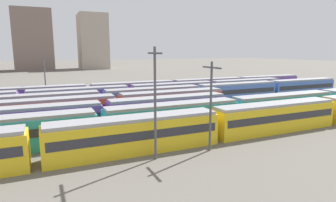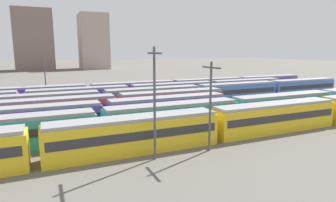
{
  "view_description": "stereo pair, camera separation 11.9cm",
  "coord_description": "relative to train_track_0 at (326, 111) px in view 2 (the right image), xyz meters",
  "views": [
    {
      "loc": [
        12.22,
        -26.77,
        10.31
      ],
      "look_at": [
        31.17,
        15.6,
        2.04
      ],
      "focal_mm": 30.09,
      "sensor_mm": 36.0,
      "label": 1
    },
    {
      "loc": [
        12.33,
        -26.82,
        10.31
      ],
      "look_at": [
        31.17,
        15.6,
        2.04
      ],
      "focal_mm": 30.09,
      "sensor_mm": 36.0,
      "label": 2
    }
  ],
  "objects": [
    {
      "name": "catenary_pole_2",
      "position": [
        -27.28,
        -2.73,
        4.01
      ],
      "size": [
        0.24,
        3.2,
        10.71
      ],
      "color": "#4C4C51",
      "rests_on": "ground_plane"
    },
    {
      "name": "distant_building_2",
      "position": [
        -39.7,
        144.44,
        14.27
      ],
      "size": [
        19.37,
        16.63,
        32.35
      ],
      "primitive_type": "cube",
      "color": "#7A665B",
      "rests_on": "ground_plane"
    },
    {
      "name": "train_track_2",
      "position": [
        -38.89,
        10.4,
        -0.0
      ],
      "size": [
        55.8,
        3.06,
        3.75
      ],
      "color": "#6B429E",
      "rests_on": "ground_plane"
    },
    {
      "name": "catenary_pole_1",
      "position": [
        -36.26,
        34.41,
        3.13
      ],
      "size": [
        0.24,
        3.2,
        9.01
      ],
      "color": "#4C4C51",
      "rests_on": "ground_plane"
    },
    {
      "name": "train_track_3",
      "position": [
        -35.86,
        15.6,
        -0.0
      ],
      "size": [
        55.8,
        3.06,
        3.75
      ],
      "color": "#BC4C38",
      "rests_on": "ground_plane"
    },
    {
      "name": "distant_building_3",
      "position": [
        -8.31,
        144.44,
        13.78
      ],
      "size": [
        15.54,
        18.61,
        31.36
      ],
      "primitive_type": "cube",
      "color": "#A89989",
      "rests_on": "ground_plane"
    },
    {
      "name": "train_track_1",
      "position": [
        -12.17,
        5.2,
        0.0
      ],
      "size": [
        112.5,
        3.06,
        3.75
      ],
      "color": "teal",
      "rests_on": "ground_plane"
    },
    {
      "name": "train_track_6",
      "position": [
        -18.96,
        31.2,
        0.0
      ],
      "size": [
        93.6,
        3.06,
        3.75
      ],
      "color": "#6B429E",
      "rests_on": "ground_plane"
    },
    {
      "name": "train_track_5",
      "position": [
        -21.31,
        26.0,
        0.0
      ],
      "size": [
        74.7,
        3.06,
        3.75
      ],
      "color": "#6B429E",
      "rests_on": "ground_plane"
    },
    {
      "name": "train_track_4",
      "position": [
        -18.33,
        20.8,
        0.0
      ],
      "size": [
        93.6,
        3.06,
        3.75
      ],
      "color": "#4C70BC",
      "rests_on": "ground_plane"
    },
    {
      "name": "train_track_0",
      "position": [
        0.0,
        0.0,
        0.0
      ],
      "size": [
        112.5,
        3.06,
        3.75
      ],
      "color": "yellow",
      "rests_on": "ground_plane"
    },
    {
      "name": "catenary_pole_0",
      "position": [
        -21.21,
        -2.8,
        3.27
      ],
      "size": [
        0.24,
        3.2,
        9.28
      ],
      "color": "#4C4C51",
      "rests_on": "ground_plane"
    }
  ]
}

